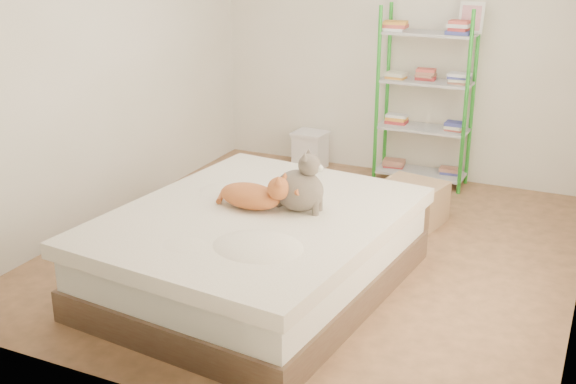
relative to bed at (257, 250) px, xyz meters
The scene contains 7 objects.
room 1.28m from the bed, 79.04° to the left, with size 3.81×4.21×2.61m.
bed is the anchor object (origin of this frame).
orange_cat 0.40m from the bed, 138.66° to the left, with size 0.54×0.29×0.22m, color #CA6B29, non-canonical shape.
grey_cat 0.57m from the bed, 34.35° to the left, with size 0.30×0.36×0.41m, color gray, non-canonical shape.
shelf_unit 2.73m from the bed, 80.22° to the left, with size 0.91×0.36×1.74m.
cardboard_box 1.76m from the bed, 68.00° to the left, with size 0.57×0.56×0.40m.
white_bin 2.70m from the bed, 105.33° to the left, with size 0.35×0.32×0.38m.
Camera 1 is at (1.95, -4.76, 2.37)m, focal length 45.00 mm.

